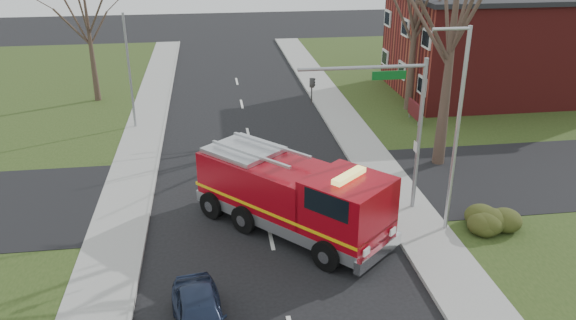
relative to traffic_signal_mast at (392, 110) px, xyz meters
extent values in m
plane|color=black|center=(-5.21, -1.50, -4.71)|extent=(120.00, 120.00, 0.00)
cube|color=gray|center=(0.99, -1.50, -4.63)|extent=(2.40, 80.00, 0.15)
cube|color=gray|center=(-11.41, -1.50, -4.63)|extent=(2.40, 80.00, 0.15)
cube|color=maroon|center=(13.79, 16.50, -1.21)|extent=(15.00, 10.00, 7.00)
cube|color=silver|center=(6.24, 16.50, -2.71)|extent=(0.12, 1.40, 1.20)
cube|color=#551419|center=(5.29, 11.00, -3.81)|extent=(0.12, 2.00, 1.00)
cylinder|color=gray|center=(5.29, 10.20, -4.26)|extent=(0.08, 0.08, 0.90)
cylinder|color=gray|center=(5.29, 11.80, -4.26)|extent=(0.08, 0.08, 0.90)
ellipsoid|color=#293312|center=(3.79, -2.50, -4.13)|extent=(2.80, 2.00, 0.90)
cone|color=#3F2F25|center=(4.29, 4.50, 1.29)|extent=(0.64, 0.64, 12.00)
cone|color=#3F2F25|center=(5.79, 13.50, 0.54)|extent=(0.56, 0.56, 10.50)
cone|color=#3F2F25|center=(-15.21, 18.50, -0.21)|extent=(0.44, 0.44, 9.00)
cylinder|color=gray|center=(1.29, 0.00, -1.31)|extent=(0.18, 0.18, 6.80)
cylinder|color=gray|center=(-1.31, 0.00, 1.79)|extent=(5.20, 0.14, 0.14)
cube|color=#0C591E|center=(-0.21, 0.00, 1.44)|extent=(1.40, 0.06, 0.35)
imported|color=black|center=(-3.31, 0.00, 1.44)|extent=(0.22, 0.18, 1.10)
cylinder|color=#B7BABF|center=(1.99, -2.00, -0.51)|extent=(0.16, 0.16, 8.40)
cylinder|color=#B7BABF|center=(1.29, -2.00, 3.59)|extent=(1.40, 0.12, 0.12)
cylinder|color=gray|center=(-12.01, 12.50, -1.21)|extent=(0.14, 0.14, 7.00)
cube|color=maroon|center=(-5.18, 0.01, -3.05)|extent=(5.79, 6.01, 2.25)
cube|color=maroon|center=(-2.46, -3.02, -2.89)|extent=(3.93, 3.93, 2.57)
cube|color=#B7BABF|center=(-4.32, -0.95, -3.96)|extent=(7.67, 8.09, 0.48)
cube|color=#E5B20C|center=(-4.32, -0.95, -3.37)|extent=(7.68, 8.10, 0.13)
cube|color=black|center=(-1.68, -3.90, -2.08)|extent=(1.92, 1.74, 0.91)
cube|color=#E5D866|center=(-2.46, -3.02, -1.44)|extent=(1.53, 1.42, 0.19)
cylinder|color=black|center=(-3.43, -4.03, -4.12)|extent=(1.07, 1.13, 1.18)
cylinder|color=black|center=(-1.36, -2.17, -4.12)|extent=(1.07, 1.13, 1.18)
cylinder|color=black|center=(-7.51, 0.51, -4.12)|extent=(1.07, 1.13, 1.18)
cylinder|color=black|center=(-5.43, 2.37, -4.12)|extent=(1.07, 1.13, 1.18)
imported|color=#1B243C|center=(-8.01, -6.90, -4.05)|extent=(2.05, 4.05, 1.32)
camera|label=1|loc=(-7.28, -21.08, 7.16)|focal=35.00mm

